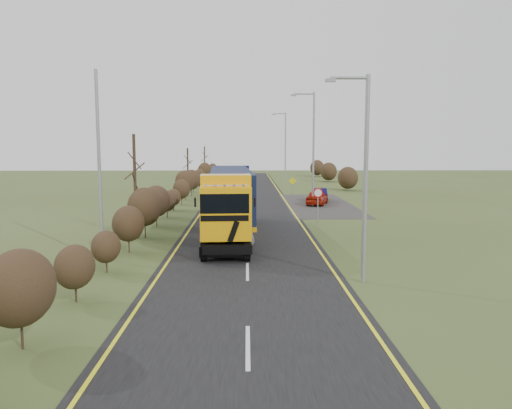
{
  "coord_description": "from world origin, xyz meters",
  "views": [
    {
      "loc": [
        -0.02,
        -24.93,
        5.46
      ],
      "look_at": [
        0.48,
        1.81,
        2.23
      ],
      "focal_mm": 35.0,
      "sensor_mm": 36.0,
      "label": 1
    }
  ],
  "objects_px": {
    "lorry": "(230,198)",
    "speed_sign": "(318,198)",
    "car_red_hatchback": "(317,197)",
    "car_blue_sedan": "(319,195)",
    "streetlight_near": "(363,171)"
  },
  "relations": [
    {
      "from": "streetlight_near",
      "to": "car_red_hatchback",
      "type": "bearing_deg",
      "value": 85.85
    },
    {
      "from": "lorry",
      "to": "speed_sign",
      "type": "xyz_separation_m",
      "value": [
        5.96,
        4.91,
        -0.56
      ]
    },
    {
      "from": "streetlight_near",
      "to": "speed_sign",
      "type": "height_order",
      "value": "streetlight_near"
    },
    {
      "from": "lorry",
      "to": "streetlight_near",
      "type": "height_order",
      "value": "streetlight_near"
    },
    {
      "from": "speed_sign",
      "to": "streetlight_near",
      "type": "bearing_deg",
      "value": -91.6
    },
    {
      "from": "lorry",
      "to": "speed_sign",
      "type": "relative_size",
      "value": 5.94
    },
    {
      "from": "car_red_hatchback",
      "to": "streetlight_near",
      "type": "xyz_separation_m",
      "value": [
        -1.85,
        -25.54,
        3.77
      ]
    },
    {
      "from": "car_blue_sedan",
      "to": "speed_sign",
      "type": "distance_m",
      "value": 13.64
    },
    {
      "from": "lorry",
      "to": "car_blue_sedan",
      "type": "distance_m",
      "value": 20.09
    },
    {
      "from": "speed_sign",
      "to": "lorry",
      "type": "bearing_deg",
      "value": -140.54
    },
    {
      "from": "car_red_hatchback",
      "to": "streetlight_near",
      "type": "relative_size",
      "value": 0.49
    },
    {
      "from": "lorry",
      "to": "streetlight_near",
      "type": "xyz_separation_m",
      "value": [
        5.54,
        -10.23,
        2.16
      ]
    },
    {
      "from": "car_red_hatchback",
      "to": "speed_sign",
      "type": "distance_m",
      "value": 10.55
    },
    {
      "from": "streetlight_near",
      "to": "speed_sign",
      "type": "relative_size",
      "value": 3.31
    },
    {
      "from": "car_red_hatchback",
      "to": "car_blue_sedan",
      "type": "distance_m",
      "value": 3.1
    }
  ]
}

